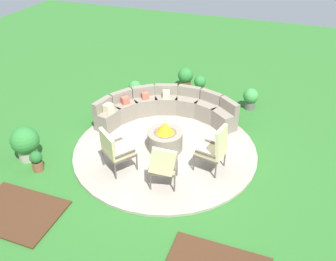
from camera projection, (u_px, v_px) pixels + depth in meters
ground_plane at (165, 150)px, 8.78m from camera, size 24.00×24.00×0.00m
patio_circle at (165, 149)px, 8.76m from camera, size 4.42×4.42×0.06m
mulch_bed_left at (17, 212)px, 7.02m from camera, size 1.71×1.24×0.04m
fire_pit at (165, 138)px, 8.59m from camera, size 0.84×0.84×0.74m
curved_stone_bench at (165, 108)px, 9.76m from camera, size 3.53×1.98×0.78m
lounge_chair_front_left at (115, 149)px, 7.79m from camera, size 0.83×0.84×1.04m
lounge_chair_front_right at (163, 165)px, 7.34m from camera, size 0.67×0.67×1.05m
lounge_chair_back_left at (214, 149)px, 7.76m from camera, size 0.68×0.62×1.13m
potted_plant_0 at (251, 98)px, 10.34m from camera, size 0.43×0.43×0.62m
potted_plant_1 at (25, 142)px, 8.29m from camera, size 0.65×0.65×0.82m
potted_plant_2 at (185, 77)px, 11.52m from camera, size 0.49×0.49×0.65m
potted_plant_3 at (200, 84)px, 11.15m from camera, size 0.37×0.37×0.59m
potted_plant_4 at (37, 160)px, 8.00m from camera, size 0.28×0.28×0.50m
potted_plant_5 at (135, 89)px, 10.85m from camera, size 0.39×0.39×0.59m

